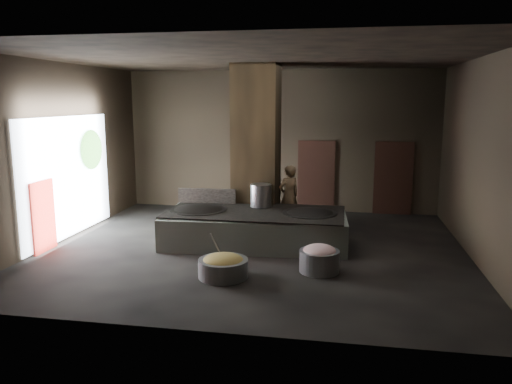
% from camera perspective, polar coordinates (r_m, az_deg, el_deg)
% --- Properties ---
extents(floor, '(10.00, 9.00, 0.10)m').
position_cam_1_polar(floor, '(12.23, -0.14, -6.68)').
color(floor, black).
rests_on(floor, ground).
extents(ceiling, '(10.00, 9.00, 0.10)m').
position_cam_1_polar(ceiling, '(11.73, -0.15, 15.33)').
color(ceiling, black).
rests_on(ceiling, back_wall).
extents(back_wall, '(10.00, 0.10, 4.50)m').
position_cam_1_polar(back_wall, '(16.23, 2.75, 5.84)').
color(back_wall, black).
rests_on(back_wall, ground).
extents(front_wall, '(10.00, 0.10, 4.50)m').
position_cam_1_polar(front_wall, '(7.37, -6.48, 0.20)').
color(front_wall, black).
rests_on(front_wall, ground).
extents(left_wall, '(0.10, 9.00, 4.50)m').
position_cam_1_polar(left_wall, '(13.60, -21.64, 4.22)').
color(left_wall, black).
rests_on(left_wall, ground).
extents(right_wall, '(0.10, 9.00, 4.50)m').
position_cam_1_polar(right_wall, '(11.94, 24.48, 3.25)').
color(right_wall, black).
rests_on(right_wall, ground).
extents(pillar, '(1.20, 1.20, 4.50)m').
position_cam_1_polar(pillar, '(13.67, 0.05, 4.99)').
color(pillar, black).
rests_on(pillar, ground).
extents(hearth_platform, '(4.59, 2.40, 0.78)m').
position_cam_1_polar(hearth_platform, '(12.52, -0.10, -4.19)').
color(hearth_platform, '#AABBA8').
rests_on(hearth_platform, ground).
extents(platform_cap, '(4.38, 2.10, 0.03)m').
position_cam_1_polar(platform_cap, '(12.41, -0.10, -2.29)').
color(platform_cap, black).
rests_on(platform_cap, hearth_platform).
extents(wok_left, '(1.41, 1.41, 0.39)m').
position_cam_1_polar(wok_left, '(12.71, -6.59, -2.35)').
color(wok_left, black).
rests_on(wok_left, hearth_platform).
extents(wok_left_rim, '(1.44, 1.44, 0.05)m').
position_cam_1_polar(wok_left_rim, '(12.70, -6.59, -2.04)').
color(wok_left_rim, black).
rests_on(wok_left_rim, hearth_platform).
extents(wok_right, '(1.31, 1.31, 0.37)m').
position_cam_1_polar(wok_right, '(12.32, 6.14, -2.76)').
color(wok_right, black).
rests_on(wok_right, hearth_platform).
extents(wok_right_rim, '(1.34, 1.34, 0.05)m').
position_cam_1_polar(wok_right_rim, '(12.30, 6.15, -2.44)').
color(wok_right_rim, black).
rests_on(wok_right_rim, hearth_platform).
extents(stock_pot, '(0.54, 0.54, 0.58)m').
position_cam_1_polar(stock_pot, '(12.87, 0.56, -0.39)').
color(stock_pot, gray).
rests_on(stock_pot, hearth_platform).
extents(splash_guard, '(1.56, 0.15, 0.39)m').
position_cam_1_polar(splash_guard, '(13.41, -5.63, -0.44)').
color(splash_guard, black).
rests_on(splash_guard, hearth_platform).
extents(cook, '(0.76, 0.73, 1.77)m').
position_cam_1_polar(cook, '(14.09, 3.78, -0.49)').
color(cook, '#95714B').
rests_on(cook, ground).
extents(veg_basin, '(1.16, 1.16, 0.37)m').
position_cam_1_polar(veg_basin, '(10.28, -3.77, -8.68)').
color(veg_basin, slate).
rests_on(veg_basin, ground).
extents(veg_fill, '(0.83, 0.83, 0.26)m').
position_cam_1_polar(veg_fill, '(10.23, -3.78, -7.82)').
color(veg_fill, olive).
rests_on(veg_fill, veg_basin).
extents(ladle, '(0.25, 0.35, 0.72)m').
position_cam_1_polar(ladle, '(10.34, -4.40, -6.46)').
color(ladle, gray).
rests_on(ladle, veg_basin).
extents(meat_basin, '(0.89, 0.89, 0.46)m').
position_cam_1_polar(meat_basin, '(10.64, 7.25, -7.83)').
color(meat_basin, slate).
rests_on(meat_basin, ground).
extents(meat_fill, '(0.70, 0.70, 0.27)m').
position_cam_1_polar(meat_fill, '(10.57, 7.27, -6.70)').
color(meat_fill, '#D78188').
rests_on(meat_fill, meat_basin).
extents(doorway_near, '(1.18, 0.08, 2.38)m').
position_cam_1_polar(doorway_near, '(16.16, 6.89, 1.65)').
color(doorway_near, black).
rests_on(doorway_near, ground).
extents(doorway_near_glow, '(0.83, 0.04, 1.97)m').
position_cam_1_polar(doorway_near_glow, '(16.20, 7.45, 1.48)').
color(doorway_near_glow, '#8C6647').
rests_on(doorway_near_glow, ground).
extents(doorway_far, '(1.18, 0.08, 2.38)m').
position_cam_1_polar(doorway_far, '(16.20, 15.39, 1.37)').
color(doorway_far, black).
rests_on(doorway_far, ground).
extents(doorway_far_glow, '(0.81, 0.04, 1.92)m').
position_cam_1_polar(doorway_far_glow, '(16.40, 15.86, 1.28)').
color(doorway_far_glow, '#8C6647').
rests_on(doorway_far_glow, ground).
extents(left_opening, '(0.04, 4.20, 3.10)m').
position_cam_1_polar(left_opening, '(13.79, -20.67, 1.64)').
color(left_opening, white).
rests_on(left_opening, ground).
extents(pavilion_sliver, '(0.05, 0.90, 1.70)m').
position_cam_1_polar(pavilion_sliver, '(12.81, -23.14, -2.59)').
color(pavilion_sliver, maroon).
rests_on(pavilion_sliver, ground).
extents(tree_silhouette, '(0.28, 1.10, 1.10)m').
position_cam_1_polar(tree_silhouette, '(14.62, -18.29, 4.62)').
color(tree_silhouette, '#194714').
rests_on(tree_silhouette, left_opening).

